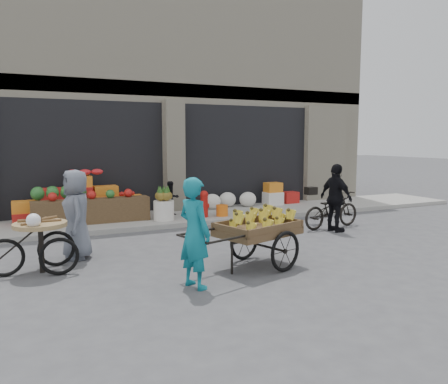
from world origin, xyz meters
name	(u,v)px	position (x,y,z in m)	size (l,w,h in m)	color
ground	(258,255)	(0.00, 0.00, 0.00)	(80.00, 80.00, 0.00)	#424244
sidewalk	(185,217)	(0.00, 4.10, 0.06)	(18.00, 2.20, 0.12)	gray
building	(145,105)	(0.00, 8.03, 3.37)	(14.00, 6.45, 7.00)	beige
fruit_display	(89,199)	(-2.48, 4.38, 0.67)	(3.10, 1.12, 1.24)	#B21D18
pineapple_bin	(164,210)	(-0.75, 3.60, 0.37)	(0.52, 0.52, 0.50)	silver
fire_hydrant	(204,203)	(0.35, 3.55, 0.50)	(0.22, 0.22, 0.71)	#A5140F
orange_bucket	(222,210)	(0.85, 3.50, 0.27)	(0.32, 0.32, 0.30)	orange
right_bay_goods	(257,197)	(2.61, 4.70, 0.41)	(3.35, 0.60, 0.70)	silver
seated_person	(171,198)	(-0.35, 4.20, 0.58)	(0.45, 0.35, 0.93)	black
banana_cart	(256,227)	(-0.46, -0.72, 0.70)	(2.47, 1.53, 0.97)	brown
vendor_woman	(195,233)	(-1.76, -1.21, 0.82)	(0.60, 0.39, 1.64)	#107180
tricycle_cart	(40,239)	(-3.79, 0.52, 0.57)	(1.42, 0.84, 0.95)	#9E7F51
vendor_grey	(76,214)	(-3.14, 1.18, 0.82)	(0.80, 0.52, 1.64)	slate
bicycle	(331,210)	(2.87, 1.45, 0.45)	(0.60, 1.72, 0.90)	black
cyclist	(336,198)	(2.67, 1.05, 0.81)	(0.94, 0.39, 1.61)	black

